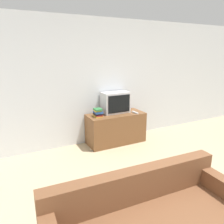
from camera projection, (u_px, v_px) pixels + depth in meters
wall_back at (100, 82)px, 4.65m from camera, size 9.00×0.06×2.60m
tv_stand at (116, 128)px, 4.73m from camera, size 1.24×0.52×0.65m
television at (116, 102)px, 4.69m from camera, size 0.58×0.34×0.45m
book_stack at (98, 113)px, 4.42m from camera, size 0.17×0.22×0.17m
remote_on_stand at (135, 112)px, 4.70m from camera, size 0.06×0.19×0.02m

